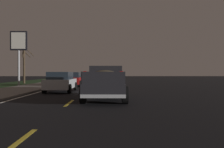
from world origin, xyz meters
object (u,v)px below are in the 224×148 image
(sedan_silver, at_px, (61,82))
(bare_tree_far, at_px, (24,65))
(pickup_truck, at_px, (106,82))
(gas_price_sign, at_px, (19,45))
(sedan_red, at_px, (73,79))

(sedan_silver, xyz_separation_m, bare_tree_far, (14.13, 7.96, 1.82))
(pickup_truck, height_order, bare_tree_far, bare_tree_far)
(pickup_truck, distance_m, bare_tree_far, 22.56)
(sedan_silver, distance_m, gas_price_sign, 11.49)
(pickup_truck, xyz_separation_m, sedan_silver, (5.20, 3.55, -0.20))
(gas_price_sign, distance_m, bare_tree_far, 6.07)
(bare_tree_far, bearing_deg, pickup_truck, -149.23)
(pickup_truck, height_order, sedan_silver, pickup_truck)
(pickup_truck, bearing_deg, sedan_red, 16.74)
(pickup_truck, xyz_separation_m, sedan_red, (12.43, 3.74, -0.20))
(sedan_silver, xyz_separation_m, gas_price_sign, (8.58, 6.59, 3.87))
(sedan_red, height_order, gas_price_sign, gas_price_sign)
(sedan_silver, distance_m, bare_tree_far, 16.32)
(sedan_silver, bearing_deg, bare_tree_far, 29.40)
(pickup_truck, bearing_deg, bare_tree_far, 30.77)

